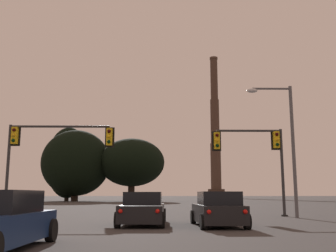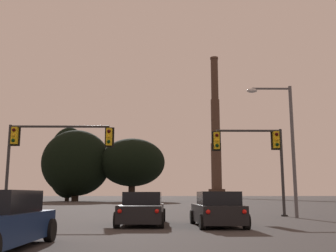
{
  "view_description": "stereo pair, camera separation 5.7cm",
  "coord_description": "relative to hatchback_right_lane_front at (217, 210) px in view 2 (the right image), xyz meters",
  "views": [
    {
      "loc": [
        1.17,
        -2.68,
        1.33
      ],
      "look_at": [
        1.59,
        29.93,
        7.0
      ],
      "focal_mm": 42.0,
      "sensor_mm": 36.0,
      "label": 1
    },
    {
      "loc": [
        1.23,
        -2.68,
        1.33
      ],
      "look_at": [
        1.59,
        29.93,
        7.0
      ],
      "focal_mm": 42.0,
      "sensor_mm": 36.0,
      "label": 2
    }
  ],
  "objects": [
    {
      "name": "street_lamp",
      "position": [
        4.86,
        5.83,
        4.07
      ],
      "size": [
        2.7,
        0.36,
        7.69
      ],
      "color": "#56565B",
      "rests_on": "ground_plane"
    },
    {
      "name": "traffic_light_overhead_right",
      "position": [
        3.63,
        7.5,
        3.41
      ],
      "size": [
        4.52,
        0.5,
        5.36
      ],
      "color": "#2D2D30",
      "rests_on": "ground_plane"
    },
    {
      "name": "traffic_light_overhead_left",
      "position": [
        -9.5,
        7.14,
        3.62
      ],
      "size": [
        6.58,
        0.5,
        5.54
      ],
      "color": "#2D2D30",
      "rests_on": "ground_plane"
    },
    {
      "name": "smokestack",
      "position": [
        16.66,
        123.91,
        19.72
      ],
      "size": [
        5.94,
        5.94,
        52.0
      ],
      "color": "#3C2B22",
      "rests_on": "ground_plane"
    },
    {
      "name": "treeline_left_mid",
      "position": [
        -8.31,
        58.82,
        6.68
      ],
      "size": [
        12.58,
        11.32,
        11.96
      ],
      "color": "black",
      "rests_on": "ground_plane"
    },
    {
      "name": "treeline_center_left",
      "position": [
        -21.31,
        62.05,
        6.95
      ],
      "size": [
        8.42,
        7.58,
        14.7
      ],
      "color": "black",
      "rests_on": "ground_plane"
    },
    {
      "name": "treeline_far_right",
      "position": [
        -19.1,
        59.17,
        6.63
      ],
      "size": [
        13.14,
        11.82,
        13.63
      ],
      "color": "black",
      "rests_on": "ground_plane"
    },
    {
      "name": "hatchback_right_lane_front",
      "position": [
        0.0,
        0.0,
        0.0
      ],
      "size": [
        2.06,
        4.17,
        1.44
      ],
      "rotation": [
        0.0,
        0.0,
        0.04
      ],
      "color": "black",
      "rests_on": "ground_plane"
    },
    {
      "name": "sedan_center_lane_front",
      "position": [
        -3.19,
        1.09,
        0.0
      ],
      "size": [
        2.06,
        4.73,
        1.43
      ],
      "rotation": [
        0.0,
        0.0,
        -0.02
      ],
      "color": "black",
      "rests_on": "ground_plane"
    }
  ]
}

